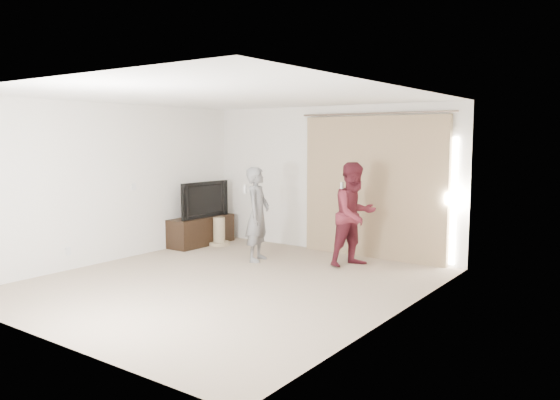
% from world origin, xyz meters
% --- Properties ---
extents(floor, '(5.50, 5.50, 0.00)m').
position_xyz_m(floor, '(0.00, 0.00, 0.00)').
color(floor, tan).
rests_on(floor, ground).
extents(wall_back, '(5.00, 0.04, 2.60)m').
position_xyz_m(wall_back, '(0.00, 2.75, 1.30)').
color(wall_back, white).
rests_on(wall_back, ground).
extents(wall_left, '(0.04, 5.50, 2.60)m').
position_xyz_m(wall_left, '(-2.50, -0.00, 1.30)').
color(wall_left, white).
rests_on(wall_left, ground).
extents(ceiling, '(5.00, 5.50, 0.01)m').
position_xyz_m(ceiling, '(0.00, 0.00, 2.60)').
color(ceiling, white).
rests_on(ceiling, wall_back).
extents(curtain, '(2.80, 0.11, 2.46)m').
position_xyz_m(curtain, '(0.91, 2.68, 1.20)').
color(curtain, tan).
rests_on(curtain, ground).
extents(tv_console, '(0.48, 1.39, 0.54)m').
position_xyz_m(tv_console, '(-2.27, 1.80, 0.27)').
color(tv_console, black).
rests_on(tv_console, ground).
extents(tv, '(0.18, 1.18, 0.68)m').
position_xyz_m(tv, '(-2.27, 1.80, 0.87)').
color(tv, black).
rests_on(tv, tv_console).
extents(scratching_post, '(0.40, 0.40, 0.53)m').
position_xyz_m(scratching_post, '(-1.94, 1.94, 0.22)').
color(scratching_post, tan).
rests_on(scratching_post, ground).
extents(person_man, '(0.53, 0.65, 1.56)m').
position_xyz_m(person_man, '(-0.54, 1.34, 0.78)').
color(person_man, slate).
rests_on(person_man, ground).
extents(person_woman, '(0.89, 0.98, 1.66)m').
position_xyz_m(person_woman, '(0.95, 1.94, 0.83)').
color(person_woman, maroon).
rests_on(person_woman, ground).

